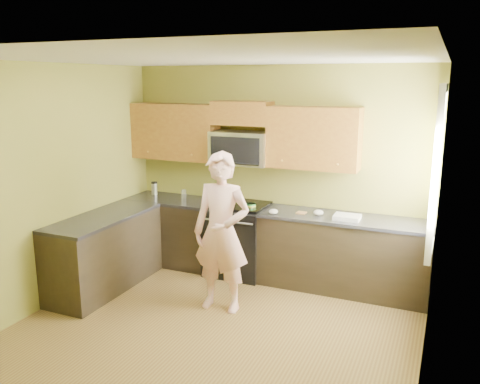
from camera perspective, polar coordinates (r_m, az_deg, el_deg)
The scene contains 26 objects.
floor at distance 5.17m, azimuth -3.82°, elevation -16.32°, with size 4.00×4.00×0.00m, color brown.
ceiling at distance 4.52m, azimuth -4.34°, elevation 15.15°, with size 4.00×4.00×0.00m, color white.
wall_back at distance 6.46m, azimuth 4.09°, elevation 2.41°, with size 4.00×4.00×0.00m, color olive.
wall_front at distance 3.12m, azimuth -21.43°, elevation -10.03°, with size 4.00×4.00×0.00m, color olive.
wall_left at distance 5.84m, azimuth -21.80°, elevation 0.39°, with size 4.00×4.00×0.00m, color olive.
wall_right at distance 4.17m, azimuth 21.23°, elevation -4.28°, with size 4.00×4.00×0.00m, color olive.
cabinet_back_run at distance 6.42m, azimuth 3.07°, elevation -6.06°, with size 4.00×0.60×0.88m, color black.
cabinet_left_run at distance 6.31m, azimuth -15.31°, elevation -6.84°, with size 0.60×1.60×0.88m, color black.
countertop_back at distance 6.28m, azimuth 3.09°, elevation -2.11°, with size 4.00×0.62×0.04m, color black.
countertop_left at distance 6.17m, azimuth -15.49°, elevation -2.83°, with size 0.62×1.60×0.04m, color black.
stove at distance 6.53m, azimuth -0.31°, elevation -5.39°, with size 0.76×0.65×0.95m, color black, non-canonical shape.
microwave at distance 6.40m, azimuth 0.13°, elevation 3.25°, with size 0.76×0.40×0.42m, color silver, non-canonical shape.
upper_cab_left at distance 6.88m, azimuth -7.38°, elevation 3.81°, with size 1.22×0.33×0.75m, color #8B5F20, non-canonical shape.
upper_cab_right at distance 6.13m, azimuth 8.36°, elevation 2.69°, with size 1.12×0.33×0.75m, color #8B5F20, non-canonical shape.
upper_cab_over_mw at distance 6.36m, azimuth 0.25°, elevation 9.08°, with size 0.76×0.33×0.30m, color #8B5F20.
window at distance 5.28m, azimuth 21.86°, elevation 2.47°, with size 0.06×1.06×1.66m, color white, non-canonical shape.
woman at distance 5.42m, azimuth -2.14°, elevation -4.69°, with size 0.65×0.42×1.77m, color #F18778.
frying_pan at distance 6.36m, azimuth -1.57°, elevation -1.43°, with size 0.24×0.41×0.05m, color black, non-canonical shape.
butter_tub at distance 6.26m, azimuth 1.31°, elevation -1.94°, with size 0.12×0.12×0.09m, color #EDFE43, non-canonical shape.
toast_slice at distance 6.08m, azimuth 7.09°, elevation -2.40°, with size 0.11×0.11×0.01m, color #B27F47.
napkin_a at distance 6.02m, azimuth 3.88°, elevation -2.26°, with size 0.11×0.12×0.06m, color silver.
napkin_b at distance 6.02m, azimuth 9.03°, elevation -2.37°, with size 0.12×0.13×0.07m, color silver.
dish_towel at distance 5.92m, azimuth 12.24°, elevation -2.86°, with size 0.30×0.24×0.05m, color white.
travel_mug at distance 7.13m, azimuth -9.81°, elevation -0.29°, with size 0.09×0.09×0.18m, color silver, non-canonical shape.
glass_b at distance 6.84m, azimuth -6.49°, elevation -0.22°, with size 0.07×0.07×0.12m, color silver.
glass_c at distance 6.74m, azimuth -2.95°, elevation -0.36°, with size 0.07×0.07×0.12m, color silver.
Camera 1 is at (2.08, -4.01, 2.51)m, focal length 37.01 mm.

